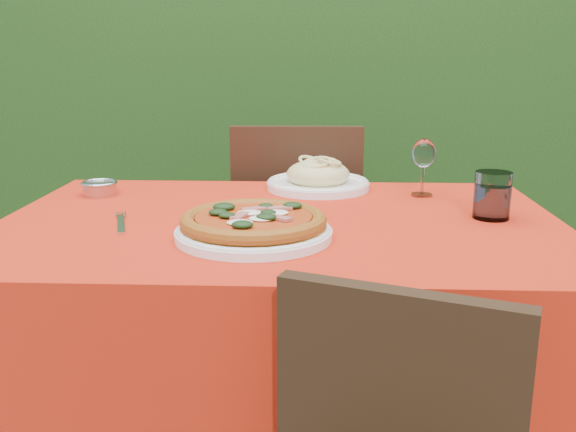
{
  "coord_description": "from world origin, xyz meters",
  "views": [
    {
      "loc": [
        0.08,
        -1.4,
        1.11
      ],
      "look_at": [
        0.02,
        -0.05,
        0.77
      ],
      "focal_mm": 40.0,
      "sensor_mm": 36.0,
      "label": 1
    }
  ],
  "objects_px": {
    "pasta_plate": "(318,179)",
    "wine_glass": "(424,156)",
    "water_glass": "(492,198)",
    "steel_ramekin": "(100,189)",
    "pizza_plate": "(254,225)",
    "fork": "(121,224)",
    "chair_far": "(297,238)"
  },
  "relations": [
    {
      "from": "pasta_plate",
      "to": "wine_glass",
      "type": "relative_size",
      "value": 1.86
    },
    {
      "from": "water_glass",
      "to": "steel_ramekin",
      "type": "xyz_separation_m",
      "value": [
        -0.97,
        0.2,
        -0.03
      ]
    },
    {
      "from": "water_glass",
      "to": "wine_glass",
      "type": "bearing_deg",
      "value": 117.49
    },
    {
      "from": "water_glass",
      "to": "steel_ramekin",
      "type": "bearing_deg",
      "value": 168.19
    },
    {
      "from": "pizza_plate",
      "to": "pasta_plate",
      "type": "distance_m",
      "value": 0.5
    },
    {
      "from": "fork",
      "to": "water_glass",
      "type": "bearing_deg",
      "value": -9.9
    },
    {
      "from": "pizza_plate",
      "to": "steel_ramekin",
      "type": "xyz_separation_m",
      "value": [
        -0.44,
        0.38,
        -0.01
      ]
    },
    {
      "from": "water_glass",
      "to": "fork",
      "type": "distance_m",
      "value": 0.83
    },
    {
      "from": "water_glass",
      "to": "wine_glass",
      "type": "xyz_separation_m",
      "value": [
        -0.12,
        0.23,
        0.06
      ]
    },
    {
      "from": "pizza_plate",
      "to": "fork",
      "type": "xyz_separation_m",
      "value": [
        -0.3,
        0.08,
        -0.02
      ]
    },
    {
      "from": "pizza_plate",
      "to": "wine_glass",
      "type": "xyz_separation_m",
      "value": [
        0.4,
        0.41,
        0.08
      ]
    },
    {
      "from": "wine_glass",
      "to": "fork",
      "type": "bearing_deg",
      "value": -154.66
    },
    {
      "from": "fork",
      "to": "pasta_plate",
      "type": "bearing_deg",
      "value": 26.57
    },
    {
      "from": "fork",
      "to": "pizza_plate",
      "type": "bearing_deg",
      "value": -32.1
    },
    {
      "from": "pasta_plate",
      "to": "fork",
      "type": "bearing_deg",
      "value": -136.41
    },
    {
      "from": "chair_far",
      "to": "water_glass",
      "type": "height_order",
      "value": "chair_far"
    },
    {
      "from": "pasta_plate",
      "to": "fork",
      "type": "xyz_separation_m",
      "value": [
        -0.43,
        -0.41,
        -0.03
      ]
    },
    {
      "from": "chair_far",
      "to": "pasta_plate",
      "type": "distance_m",
      "value": 0.41
    },
    {
      "from": "water_glass",
      "to": "steel_ramekin",
      "type": "distance_m",
      "value": 0.99
    },
    {
      "from": "chair_far",
      "to": "pizza_plate",
      "type": "distance_m",
      "value": 0.84
    },
    {
      "from": "chair_far",
      "to": "steel_ramekin",
      "type": "height_order",
      "value": "chair_far"
    },
    {
      "from": "pizza_plate",
      "to": "water_glass",
      "type": "relative_size",
      "value": 2.98
    },
    {
      "from": "pasta_plate",
      "to": "wine_glass",
      "type": "distance_m",
      "value": 0.29
    },
    {
      "from": "pasta_plate",
      "to": "water_glass",
      "type": "height_order",
      "value": "water_glass"
    },
    {
      "from": "wine_glass",
      "to": "pizza_plate",
      "type": "bearing_deg",
      "value": -134.42
    },
    {
      "from": "water_glass",
      "to": "pizza_plate",
      "type": "bearing_deg",
      "value": -160.78
    },
    {
      "from": "pasta_plate",
      "to": "fork",
      "type": "height_order",
      "value": "pasta_plate"
    },
    {
      "from": "pasta_plate",
      "to": "steel_ramekin",
      "type": "xyz_separation_m",
      "value": [
        -0.57,
        -0.1,
        -0.01
      ]
    },
    {
      "from": "chair_far",
      "to": "pizza_plate",
      "type": "height_order",
      "value": "chair_far"
    },
    {
      "from": "chair_far",
      "to": "steel_ramekin",
      "type": "bearing_deg",
      "value": 37.65
    },
    {
      "from": "chair_far",
      "to": "pizza_plate",
      "type": "bearing_deg",
      "value": 83.94
    },
    {
      "from": "wine_glass",
      "to": "chair_far",
      "type": "bearing_deg",
      "value": 131.35
    }
  ]
}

